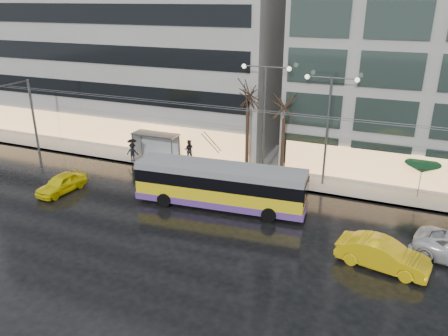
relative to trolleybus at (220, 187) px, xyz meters
The scene contains 17 objects.
ground 4.62m from the trolleybus, 102.02° to the right, with size 140.00×140.00×0.00m, color black.
sidewalk 9.90m from the trolleybus, 83.60° to the left, with size 80.00×10.00×0.15m, color gray.
kerb 5.12m from the trolleybus, 77.15° to the left, with size 80.00×0.10×0.15m, color slate.
building_left 24.41m from the trolleybus, 138.93° to the left, with size 34.00×14.00×22.00m, color #A2A09B.
trolleybus is the anchor object (origin of this frame).
catenary 4.58m from the trolleybus, 88.57° to the left, with size 42.24×5.12×7.00m.
bus_shelter 11.30m from the trolleybus, 145.35° to the left, with size 4.20×1.60×2.51m.
street_lamp_near 7.99m from the trolleybus, 80.52° to the left, with size 3.96×0.36×9.03m.
street_lamp_far 9.87m from the trolleybus, 47.01° to the left, with size 3.96×0.36×8.53m.
tree_a 8.75m from the trolleybus, 93.47° to the left, with size 3.20×3.20×8.40m.
tree_b 8.87m from the trolleybus, 69.51° to the left, with size 3.20×3.20×7.70m.
parasol_a 14.75m from the trolleybus, 27.23° to the left, with size 2.50×2.50×2.65m.
taxi_a 12.48m from the trolleybus, 169.07° to the right, with size 1.68×4.17×1.42m, color #FAEA0D.
taxi_b 11.81m from the trolleybus, 17.79° to the right, with size 1.73×4.96×1.63m, color yellow.
pedestrian_a 10.49m from the trolleybus, 135.02° to the left, with size 1.11×1.12×2.19m.
pedestrian_b 9.75m from the trolleybus, 129.79° to the left, with size 1.06×0.92×1.88m.
pedestrian_c 11.89m from the trolleybus, 154.41° to the left, with size 1.22×0.98×2.11m.
Camera 1 is at (11.89, -21.72, 14.01)m, focal length 35.00 mm.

